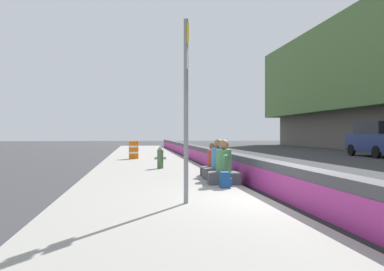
# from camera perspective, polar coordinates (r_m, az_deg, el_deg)

# --- Properties ---
(ground_plane) EXTENTS (160.00, 160.00, 0.00)m
(ground_plane) POSITION_cam_1_polar(r_m,az_deg,el_deg) (9.28, 13.20, -9.07)
(ground_plane) COLOR #353538
(ground_plane) RESTS_ON ground
(sidewalk_strip) EXTENTS (80.00, 4.40, 0.14)m
(sidewalk_strip) POSITION_cam_1_polar(r_m,az_deg,el_deg) (8.71, -3.56, -9.21)
(sidewalk_strip) COLOR gray
(sidewalk_strip) RESTS_ON ground_plane
(jersey_barrier) EXTENTS (76.00, 0.45, 0.85)m
(jersey_barrier) POSITION_cam_1_polar(r_m,az_deg,el_deg) (9.22, 13.19, -6.47)
(jersey_barrier) COLOR #47474C
(jersey_barrier) RESTS_ON ground_plane
(route_sign_post) EXTENTS (0.44, 0.09, 3.60)m
(route_sign_post) POSITION_cam_1_polar(r_m,az_deg,el_deg) (8.48, -0.76, 5.05)
(route_sign_post) COLOR gray
(route_sign_post) RESTS_ON sidewalk_strip
(fire_hydrant) EXTENTS (0.26, 0.46, 0.88)m
(fire_hydrant) POSITION_cam_1_polar(r_m,az_deg,el_deg) (16.96, -4.20, -2.83)
(fire_hydrant) COLOR #47663D
(fire_hydrant) RESTS_ON sidewalk_strip
(seated_person_foreground) EXTENTS (0.82, 0.93, 1.19)m
(seated_person_foreground) POSITION_cam_1_polar(r_m,az_deg,el_deg) (11.78, 4.22, -4.56)
(seated_person_foreground) COLOR #424247
(seated_person_foreground) RESTS_ON sidewalk_strip
(seated_person_middle) EXTENTS (0.77, 0.89, 1.20)m
(seated_person_middle) POSITION_cam_1_polar(r_m,az_deg,el_deg) (13.01, 3.49, -4.10)
(seated_person_middle) COLOR #424247
(seated_person_middle) RESTS_ON sidewalk_strip
(seated_person_rear) EXTENTS (0.83, 0.91, 1.07)m
(seated_person_rear) POSITION_cam_1_polar(r_m,az_deg,el_deg) (14.05, 2.78, -3.94)
(seated_person_rear) COLOR #424247
(seated_person_rear) RESTS_ON sidewalk_strip
(backpack) EXTENTS (0.32, 0.28, 0.40)m
(backpack) POSITION_cam_1_polar(r_m,az_deg,el_deg) (10.94, 4.38, -5.87)
(backpack) COLOR navy
(backpack) RESTS_ON sidewalk_strip
(construction_barrel) EXTENTS (0.54, 0.54, 0.95)m
(construction_barrel) POSITION_cam_1_polar(r_m,az_deg,el_deg) (23.53, -7.69, -1.89)
(construction_barrel) COLOR orange
(construction_barrel) RESTS_ON sidewalk_strip
(parked_car_fourth) EXTENTS (4.81, 2.08, 2.28)m
(parked_car_fourth) POSITION_cam_1_polar(r_m,az_deg,el_deg) (30.22, 23.19, -0.36)
(parked_car_fourth) COLOR navy
(parked_car_fourth) RESTS_ON ground_plane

